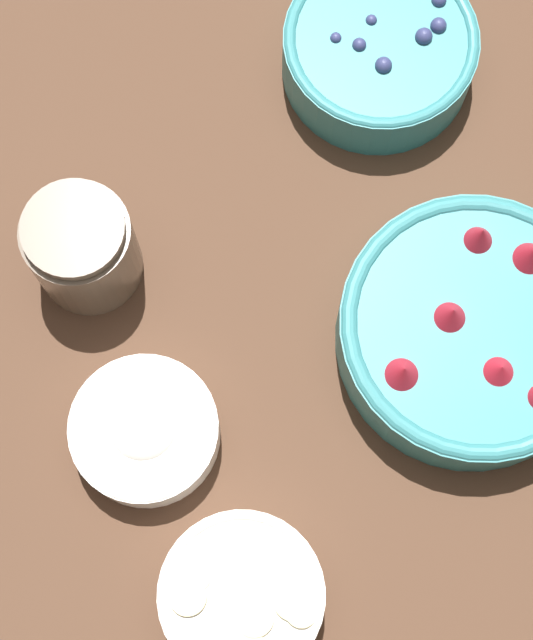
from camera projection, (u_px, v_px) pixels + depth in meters
name	position (u px, v px, depth m)	size (l,w,h in m)	color
ground_plane	(258.00, 238.00, 0.95)	(4.00, 4.00, 0.00)	#4C3323
bowl_strawberries	(473.00, 330.00, 0.89)	(0.23, 0.23, 0.08)	teal
bowl_blueberries	(379.00, 51.00, 0.96)	(0.18, 0.18, 0.06)	teal
bowl_bananas	(242.00, 596.00, 0.84)	(0.13, 0.13, 0.06)	white
bowl_cream	(145.00, 430.00, 0.88)	(0.12, 0.12, 0.05)	white
jar_chocolate	(83.00, 249.00, 0.90)	(0.09, 0.09, 0.10)	brown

